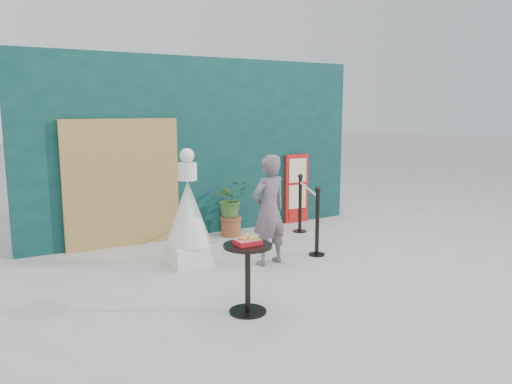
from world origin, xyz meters
TOP-DOWN VIEW (x-y plane):
  - ground at (0.00, 0.00)m, footprint 60.00×60.00m
  - back_wall at (0.00, 3.15)m, footprint 6.00×0.30m
  - bamboo_fence at (-1.40, 2.94)m, footprint 1.80×0.08m
  - woman at (0.09, 1.00)m, footprint 0.61×0.45m
  - menu_board at (1.90, 2.95)m, footprint 0.50×0.07m
  - statue at (-0.89, 1.53)m, footprint 0.63×0.63m
  - cafe_table at (-0.99, -0.34)m, footprint 0.52×0.52m
  - food_basket at (-0.98, -0.33)m, footprint 0.26×0.19m
  - planter at (0.34, 2.66)m, footprint 0.56×0.49m
  - stanchion_barrier at (1.22, 1.64)m, footprint 0.84×1.54m

SIDE VIEW (x-z plane):
  - ground at x=0.00m, z-range 0.00..0.00m
  - stanchion_barrier at x=1.22m, z-range -0.02..1.01m
  - cafe_table at x=-0.99m, z-range 0.12..0.87m
  - planter at x=0.34m, z-range 0.08..1.03m
  - menu_board at x=1.90m, z-range 0.00..1.30m
  - statue at x=-0.89m, z-range -0.15..1.48m
  - woman at x=0.09m, z-range 0.00..1.54m
  - food_basket at x=-0.98m, z-range 0.73..0.84m
  - bamboo_fence at x=-1.40m, z-range 0.00..2.00m
  - back_wall at x=0.00m, z-range 0.00..3.00m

